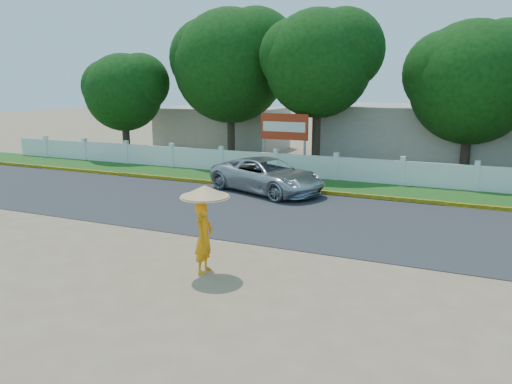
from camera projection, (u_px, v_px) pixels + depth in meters
ground at (226, 254)px, 13.31m from camera, size 120.00×120.00×0.00m
road at (285, 214)px, 17.33m from camera, size 60.00×7.00×0.02m
grass_verge at (327, 186)px, 22.01m from camera, size 60.00×3.50×0.03m
curb at (315, 192)px, 20.48m from camera, size 40.00×0.18×0.16m
fence at (336, 169)px, 23.19m from camera, size 40.00×0.10×1.10m
building_near at (421, 135)px, 27.85m from camera, size 10.00×6.00×3.20m
building_far at (223, 128)px, 33.92m from camera, size 8.00×5.00×2.80m
vehicle at (267, 175)px, 20.64m from camera, size 5.61×4.04×1.42m
monk_with_parasol at (204, 216)px, 11.78m from camera, size 1.18×1.18×2.15m
billboard at (284, 130)px, 25.01m from camera, size 2.50×0.13×2.95m
tree_row at (478, 68)px, 22.69m from camera, size 39.90×7.76×9.04m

